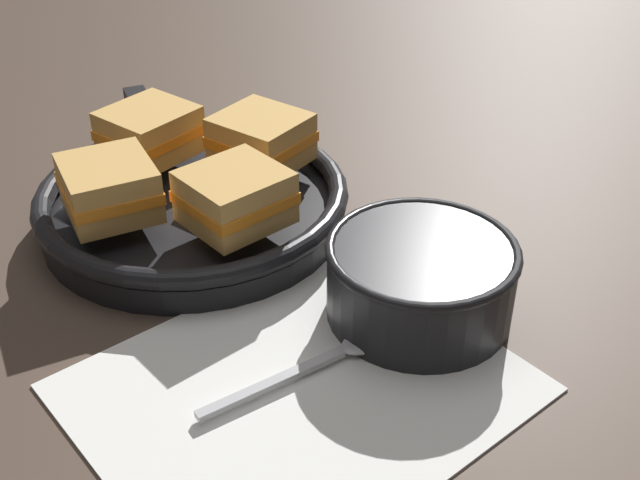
{
  "coord_description": "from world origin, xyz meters",
  "views": [
    {
      "loc": [
        -0.28,
        -0.42,
        0.4
      ],
      "look_at": [
        0.0,
        0.05,
        0.04
      ],
      "focal_mm": 45.0,
      "sensor_mm": 36.0,
      "label": 1
    }
  ],
  "objects_px": {
    "sandwich_far_left": "(109,188)",
    "sandwich_far_right": "(235,197)",
    "sandwich_near_right": "(150,132)",
    "soup_bowl": "(421,276)",
    "sandwich_near_left": "(261,139)",
    "spoon": "(347,350)",
    "skillet": "(193,203)"
  },
  "relations": [
    {
      "from": "soup_bowl",
      "to": "sandwich_far_left",
      "type": "xyz_separation_m",
      "value": [
        -0.17,
        0.21,
        0.03
      ]
    },
    {
      "from": "skillet",
      "to": "sandwich_far_left",
      "type": "height_order",
      "value": "sandwich_far_left"
    },
    {
      "from": "sandwich_near_left",
      "to": "sandwich_far_right",
      "type": "distance_m",
      "value": 0.11
    },
    {
      "from": "spoon",
      "to": "sandwich_near_left",
      "type": "height_order",
      "value": "sandwich_near_left"
    },
    {
      "from": "sandwich_near_left",
      "to": "sandwich_far_left",
      "type": "bearing_deg",
      "value": -173.92
    },
    {
      "from": "soup_bowl",
      "to": "sandwich_far_left",
      "type": "relative_size",
      "value": 1.73
    },
    {
      "from": "spoon",
      "to": "skillet",
      "type": "relative_size",
      "value": 0.43
    },
    {
      "from": "skillet",
      "to": "sandwich_far_right",
      "type": "bearing_deg",
      "value": -84.3
    },
    {
      "from": "sandwich_near_right",
      "to": "sandwich_far_left",
      "type": "distance_m",
      "value": 0.11
    },
    {
      "from": "sandwich_near_right",
      "to": "sandwich_far_right",
      "type": "relative_size",
      "value": 1.1
    },
    {
      "from": "spoon",
      "to": "sandwich_near_left",
      "type": "relative_size",
      "value": 1.7
    },
    {
      "from": "soup_bowl",
      "to": "sandwich_far_right",
      "type": "relative_size",
      "value": 1.61
    },
    {
      "from": "sandwich_near_left",
      "to": "soup_bowl",
      "type": "bearing_deg",
      "value": -84.59
    },
    {
      "from": "sandwich_near_left",
      "to": "sandwich_far_left",
      "type": "height_order",
      "value": "same"
    },
    {
      "from": "skillet",
      "to": "sandwich_far_right",
      "type": "height_order",
      "value": "sandwich_far_right"
    },
    {
      "from": "soup_bowl",
      "to": "spoon",
      "type": "xyz_separation_m",
      "value": [
        -0.08,
        -0.01,
        -0.03
      ]
    },
    {
      "from": "sandwich_near_left",
      "to": "sandwich_near_right",
      "type": "distance_m",
      "value": 0.11
    },
    {
      "from": "skillet",
      "to": "sandwich_near_left",
      "type": "relative_size",
      "value": 3.92
    },
    {
      "from": "sandwich_near_left",
      "to": "sandwich_far_left",
      "type": "distance_m",
      "value": 0.15
    },
    {
      "from": "spoon",
      "to": "skillet",
      "type": "height_order",
      "value": "skillet"
    },
    {
      "from": "sandwich_near_right",
      "to": "sandwich_near_left",
      "type": "bearing_deg",
      "value": -38.92
    },
    {
      "from": "sandwich_near_left",
      "to": "sandwich_far_right",
      "type": "relative_size",
      "value": 1.11
    },
    {
      "from": "sandwich_near_right",
      "to": "spoon",
      "type": "bearing_deg",
      "value": -84.5
    },
    {
      "from": "sandwich_near_left",
      "to": "sandwich_far_left",
      "type": "xyz_separation_m",
      "value": [
        -0.15,
        -0.02,
        0.0
      ]
    },
    {
      "from": "soup_bowl",
      "to": "spoon",
      "type": "bearing_deg",
      "value": -169.33
    },
    {
      "from": "sandwich_far_left",
      "to": "sandwich_far_right",
      "type": "height_order",
      "value": "same"
    },
    {
      "from": "skillet",
      "to": "sandwich_far_left",
      "type": "xyz_separation_m",
      "value": [
        -0.08,
        -0.01,
        0.04
      ]
    },
    {
      "from": "sandwich_near_right",
      "to": "sandwich_far_right",
      "type": "xyz_separation_m",
      "value": [
        0.02,
        -0.15,
        0.0
      ]
    },
    {
      "from": "spoon",
      "to": "sandwich_near_right",
      "type": "relative_size",
      "value": 1.73
    },
    {
      "from": "soup_bowl",
      "to": "sandwich_near_right",
      "type": "height_order",
      "value": "sandwich_near_right"
    },
    {
      "from": "skillet",
      "to": "sandwich_near_right",
      "type": "bearing_deg",
      "value": 96.49
    },
    {
      "from": "sandwich_far_left",
      "to": "sandwich_far_right",
      "type": "xyz_separation_m",
      "value": [
        0.08,
        -0.07,
        0.0
      ]
    }
  ]
}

